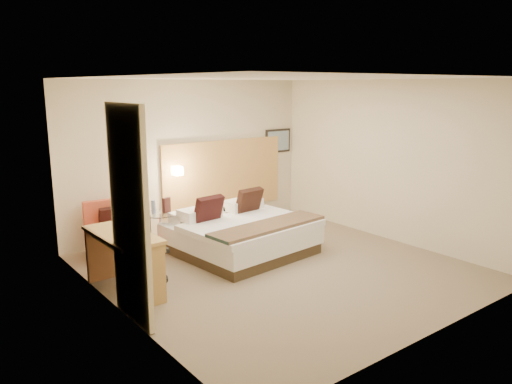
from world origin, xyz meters
TOP-DOWN VIEW (x-y plane):
  - floor at (0.00, 0.00)m, footprint 4.80×5.00m
  - ceiling at (0.00, 0.00)m, footprint 4.80×5.00m
  - wall_back at (0.00, 2.51)m, footprint 4.80×0.02m
  - wall_front at (0.00, -2.51)m, footprint 4.80×0.02m
  - wall_left at (-2.41, 0.00)m, footprint 0.02×5.00m
  - wall_right at (2.41, 0.00)m, footprint 0.02×5.00m
  - headboard_panel at (0.70, 2.47)m, footprint 2.60×0.04m
  - art_frame at (2.02, 2.48)m, footprint 0.62×0.03m
  - art_canvas at (2.02, 2.46)m, footprint 0.54×0.01m
  - lamp_arm at (-0.35, 2.42)m, footprint 0.02×0.12m
  - lamp_shade at (-0.35, 2.36)m, footprint 0.15×0.15m
  - curtain at (-2.36, -0.25)m, footprint 0.06×0.90m
  - bottle_a at (-1.10, 1.80)m, footprint 0.09×0.09m
  - menu_folder at (-0.89, 1.75)m, footprint 0.15×0.10m
  - bed at (-0.05, 0.92)m, footprint 2.09×2.05m
  - lounge_chair at (-1.66, 2.05)m, footprint 0.85×0.76m
  - side_table at (-1.00, 1.77)m, footprint 0.71×0.71m
  - desk at (-2.11, 0.54)m, footprint 0.61×1.28m
  - desk_chair at (-1.75, 0.70)m, footprint 0.59×0.59m

SIDE VIEW (x-z plane):
  - floor at x=0.00m, z-range -0.02..0.00m
  - bed at x=-0.05m, z-range -0.16..0.78m
  - lounge_chair at x=-1.66m, z-range -0.08..0.75m
  - side_table at x=-1.00m, z-range 0.04..0.65m
  - desk_chair at x=-1.75m, z-range -0.08..0.79m
  - desk at x=-2.11m, z-range 0.23..1.02m
  - bottle_a at x=-1.10m, z-range 0.61..0.83m
  - menu_folder at x=-0.89m, z-range 0.61..0.85m
  - headboard_panel at x=0.70m, z-range 0.30..1.60m
  - lamp_arm at x=-0.35m, z-range 1.14..1.16m
  - lamp_shade at x=-0.35m, z-range 1.07..1.22m
  - curtain at x=-2.36m, z-range 0.01..2.43m
  - wall_back at x=0.00m, z-range 0.00..2.70m
  - wall_front at x=0.00m, z-range 0.00..2.70m
  - wall_left at x=-2.41m, z-range 0.00..2.70m
  - wall_right at x=2.41m, z-range 0.00..2.70m
  - art_frame at x=2.02m, z-range 1.27..1.73m
  - art_canvas at x=2.02m, z-range 1.30..1.70m
  - ceiling at x=0.00m, z-range 2.70..2.72m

